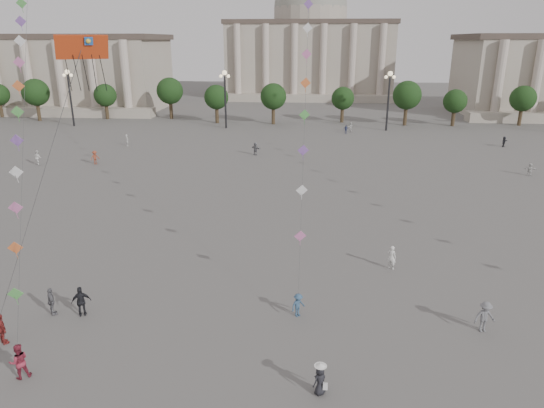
{
  "coord_description": "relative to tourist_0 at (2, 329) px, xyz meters",
  "views": [
    {
      "loc": [
        1.16,
        -20.89,
        15.85
      ],
      "look_at": [
        -1.52,
        12.0,
        4.68
      ],
      "focal_mm": 32.0,
      "sensor_mm": 36.0,
      "label": 1
    }
  ],
  "objects": [
    {
      "name": "ground",
      "position": [
        15.41,
        -0.66,
        -0.92
      ],
      "size": [
        360.0,
        360.0,
        0.0
      ],
      "primitive_type": "plane",
      "color": "#575552",
      "rests_on": "ground"
    },
    {
      "name": "hall_central",
      "position": [
        15.41,
        128.56,
        13.32
      ],
      "size": [
        48.3,
        34.3,
        35.5
      ],
      "color": "#A39689",
      "rests_on": "ground"
    },
    {
      "name": "tree_row",
      "position": [
        15.41,
        77.34,
        4.48
      ],
      "size": [
        137.12,
        5.12,
        8.0
      ],
      "color": "#34281A",
      "rests_on": "ground"
    },
    {
      "name": "lamp_post_far_west",
      "position": [
        -29.59,
        69.34,
        6.43
      ],
      "size": [
        2.0,
        0.9,
        10.65
      ],
      "color": "#262628",
      "rests_on": "ground"
    },
    {
      "name": "lamp_post_mid_west",
      "position": [
        0.41,
        69.34,
        6.43
      ],
      "size": [
        2.0,
        0.9,
        10.65
      ],
      "color": "#262628",
      "rests_on": "ground"
    },
    {
      "name": "lamp_post_mid_east",
      "position": [
        30.41,
        69.34,
        6.43
      ],
      "size": [
        2.0,
        0.9,
        10.65
      ],
      "color": "#262628",
      "rests_on": "ground"
    },
    {
      "name": "person_crowd_0",
      "position": [
        22.73,
        65.41,
        -0.16
      ],
      "size": [
        0.95,
        0.56,
        1.52
      ],
      "primitive_type": "imported",
      "rotation": [
        0.0,
        0.0,
        0.22
      ],
      "color": "navy",
      "rests_on": "ground"
    },
    {
      "name": "person_crowd_1",
      "position": [
        -19.88,
        39.11,
        0.06
      ],
      "size": [
        1.2,
        1.18,
        1.95
      ],
      "primitive_type": "imported",
      "rotation": [
        0.0,
        0.0,
        2.41
      ],
      "color": "silver",
      "rests_on": "ground"
    },
    {
      "name": "person_crowd_2",
      "position": [
        -12.31,
        39.88,
        0.01
      ],
      "size": [
        1.33,
        1.34,
        1.86
      ],
      "primitive_type": "imported",
      "rotation": [
        0.0,
        0.0,
        0.8
      ],
      "color": "brown",
      "rests_on": "ground"
    },
    {
      "name": "person_crowd_4",
      "position": [
        23.68,
        67.34,
        -0.05
      ],
      "size": [
        1.45,
        1.54,
        1.73
      ],
      "primitive_type": "imported",
      "rotation": [
        0.0,
        0.0,
        3.99
      ],
      "color": "silver",
      "rests_on": "ground"
    },
    {
      "name": "person_crowd_6",
      "position": [
        26.68,
        3.35,
        0.03
      ],
      "size": [
        1.34,
        0.92,
        1.9
      ],
      "primitive_type": "imported",
      "rotation": [
        0.0,
        0.0,
        0.19
      ],
      "color": "slate",
      "rests_on": "ground"
    },
    {
      "name": "person_crowd_7",
      "position": [
        43.59,
        38.73,
        -0.14
      ],
      "size": [
        1.51,
        0.85,
        1.55
      ],
      "primitive_type": "imported",
      "rotation": [
        0.0,
        0.0,
        2.85
      ],
      "color": "silver",
      "rests_on": "ground"
    },
    {
      "name": "person_crowd_9",
      "position": [
        46.72,
        56.02,
        -0.1
      ],
      "size": [
        1.39,
        1.43,
        1.63
      ],
      "primitive_type": "imported",
      "rotation": [
        0.0,
        0.0,
        0.81
      ],
      "color": "black",
      "rests_on": "ground"
    },
    {
      "name": "person_crowd_10",
      "position": [
        -12.36,
        51.89,
        -0.01
      ],
      "size": [
        0.72,
        0.79,
        1.82
      ],
      "primitive_type": "imported",
      "rotation": [
        0.0,
        0.0,
        2.11
      ],
      "color": "#B8B8B3",
      "rests_on": "ground"
    },
    {
      "name": "person_crowd_12",
      "position": [
        8.56,
        47.23,
        0.0
      ],
      "size": [
        1.71,
        1.44,
        1.84
      ],
      "primitive_type": "imported",
      "rotation": [
        0.0,
        0.0,
        2.52
      ],
      "color": "slate",
      "rests_on": "ground"
    },
    {
      "name": "person_crowd_13",
      "position": [
        22.64,
        11.12,
        -0.02
      ],
      "size": [
        0.78,
        0.72,
        1.8
      ],
      "primitive_type": "imported",
      "rotation": [
        0.0,
        0.0,
        2.57
      ],
      "color": "silver",
      "rests_on": "ground"
    },
    {
      "name": "tourist_0",
      "position": [
        0.0,
        0.0,
        0.0
      ],
      "size": [
        1.12,
        1.01,
        1.83
      ],
      "primitive_type": "imported",
      "rotation": [
        0.0,
        0.0,
        2.49
      ],
      "color": "maroon",
      "rests_on": "ground"
    },
    {
      "name": "tourist_3",
      "position": [
        1.18,
        3.09,
        -0.03
      ],
      "size": [
        0.99,
        1.08,
        1.77
      ],
      "primitive_type": "imported",
      "rotation": [
        0.0,
        0.0,
        2.25
      ],
      "color": "slate",
      "rests_on": "ground"
    },
    {
      "name": "tourist_4",
      "position": [
        3.04,
        3.13,
        0.04
      ],
      "size": [
        1.22,
        0.88,
        1.92
      ],
      "primitive_type": "imported",
      "rotation": [
        0.0,
        0.0,
        3.55
      ],
      "color": "black",
      "rests_on": "ground"
    },
    {
      "name": "kite_flyer_0",
      "position": [
        2.58,
        -2.64,
        0.02
      ],
      "size": [
        1.15,
        1.11,
        1.87
      ],
      "primitive_type": "imported",
      "rotation": [
        0.0,
        0.0,
        3.79
      ],
      "color": "maroon",
      "rests_on": "ground"
    },
    {
      "name": "kite_flyer_1",
      "position": [
        16.06,
        4.12,
        -0.17
      ],
      "size": [
        1.09,
        1.07,
        1.5
      ],
      "primitive_type": "imported",
      "rotation": [
        0.0,
        0.0,
        0.75
      ],
      "color": "#31506F",
      "rests_on": "ground"
    },
    {
      "name": "hat_person",
      "position": [
        17.29,
        -2.61,
        -0.1
      ],
      "size": [
        0.86,
        0.86,
        1.69
      ],
      "color": "black",
      "rests_on": "ground"
    },
    {
      "name": "dragon_kite",
      "position": [
        6.49,
        -0.18,
        13.86
      ],
      "size": [
        4.36,
        1.6,
        15.43
      ],
      "color": "#B83613",
      "rests_on": "ground"
    }
  ]
}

